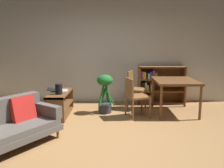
{
  "coord_description": "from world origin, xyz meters",
  "views": [
    {
      "loc": [
        0.19,
        -3.73,
        1.61
      ],
      "look_at": [
        0.21,
        0.72,
        0.83
      ],
      "focal_mm": 37.87,
      "sensor_mm": 36.0,
      "label": 1
    }
  ],
  "objects_px": {
    "desk_speaker": "(58,89)",
    "bookshelf": "(157,85)",
    "open_laptop": "(58,90)",
    "dining_table": "(174,83)",
    "dining_chair_far": "(134,95)",
    "dining_chair_near": "(133,87)",
    "potted_floor_plant": "(104,91)",
    "media_console": "(59,104)"
  },
  "relations": [
    {
      "from": "desk_speaker",
      "to": "bookshelf",
      "type": "relative_size",
      "value": 0.18
    },
    {
      "from": "open_laptop",
      "to": "dining_table",
      "type": "bearing_deg",
      "value": 1.54
    },
    {
      "from": "desk_speaker",
      "to": "dining_chair_far",
      "type": "distance_m",
      "value": 1.63
    },
    {
      "from": "bookshelf",
      "to": "open_laptop",
      "type": "bearing_deg",
      "value": -157.84
    },
    {
      "from": "open_laptop",
      "to": "dining_chair_near",
      "type": "height_order",
      "value": "dining_chair_near"
    },
    {
      "from": "dining_chair_near",
      "to": "dining_table",
      "type": "bearing_deg",
      "value": -21.35
    },
    {
      "from": "open_laptop",
      "to": "potted_floor_plant",
      "type": "distance_m",
      "value": 1.05
    },
    {
      "from": "dining_table",
      "to": "dining_chair_near",
      "type": "distance_m",
      "value": 0.98
    },
    {
      "from": "media_console",
      "to": "desk_speaker",
      "type": "bearing_deg",
      "value": -81.78
    },
    {
      "from": "media_console",
      "to": "bookshelf",
      "type": "bearing_deg",
      "value": 24.43
    },
    {
      "from": "media_console",
      "to": "bookshelf",
      "type": "distance_m",
      "value": 2.63
    },
    {
      "from": "desk_speaker",
      "to": "potted_floor_plant",
      "type": "distance_m",
      "value": 1.05
    },
    {
      "from": "open_laptop",
      "to": "bookshelf",
      "type": "xyz_separation_m",
      "value": [
        2.43,
        0.99,
        -0.05
      ]
    },
    {
      "from": "dining_table",
      "to": "dining_chair_far",
      "type": "relative_size",
      "value": 1.32
    },
    {
      "from": "desk_speaker",
      "to": "dining_chair_far",
      "type": "xyz_separation_m",
      "value": [
        1.62,
        0.06,
        -0.14
      ]
    },
    {
      "from": "desk_speaker",
      "to": "dining_chair_near",
      "type": "height_order",
      "value": "dining_chair_near"
    },
    {
      "from": "potted_floor_plant",
      "to": "dining_chair_near",
      "type": "distance_m",
      "value": 0.78
    },
    {
      "from": "potted_floor_plant",
      "to": "bookshelf",
      "type": "distance_m",
      "value": 1.66
    },
    {
      "from": "potted_floor_plant",
      "to": "dining_chair_far",
      "type": "bearing_deg",
      "value": -27.46
    },
    {
      "from": "desk_speaker",
      "to": "dining_table",
      "type": "bearing_deg",
      "value": 8.71
    },
    {
      "from": "media_console",
      "to": "open_laptop",
      "type": "bearing_deg",
      "value": 115.52
    },
    {
      "from": "open_laptop",
      "to": "desk_speaker",
      "type": "height_order",
      "value": "desk_speaker"
    },
    {
      "from": "potted_floor_plant",
      "to": "bookshelf",
      "type": "xyz_separation_m",
      "value": [
        1.39,
        0.91,
        -0.02
      ]
    },
    {
      "from": "media_console",
      "to": "dining_table",
      "type": "xyz_separation_m",
      "value": [
        2.6,
        0.16,
        0.44
      ]
    },
    {
      "from": "open_laptop",
      "to": "dining_table",
      "type": "xyz_separation_m",
      "value": [
        2.65,
        0.07,
        0.15
      ]
    },
    {
      "from": "media_console",
      "to": "dining_chair_near",
      "type": "distance_m",
      "value": 1.8
    },
    {
      "from": "desk_speaker",
      "to": "dining_chair_near",
      "type": "relative_size",
      "value": 0.24
    },
    {
      "from": "desk_speaker",
      "to": "dining_table",
      "type": "height_order",
      "value": "dining_table"
    },
    {
      "from": "dining_chair_near",
      "to": "dining_chair_far",
      "type": "relative_size",
      "value": 1.08
    },
    {
      "from": "dining_table",
      "to": "dining_chair_far",
      "type": "height_order",
      "value": "dining_chair_far"
    },
    {
      "from": "desk_speaker",
      "to": "open_laptop",
      "type": "bearing_deg",
      "value": 103.56
    },
    {
      "from": "media_console",
      "to": "desk_speaker",
      "type": "relative_size",
      "value": 5.35
    },
    {
      "from": "potted_floor_plant",
      "to": "dining_chair_near",
      "type": "bearing_deg",
      "value": 25.83
    },
    {
      "from": "open_laptop",
      "to": "media_console",
      "type": "bearing_deg",
      "value": -64.48
    },
    {
      "from": "desk_speaker",
      "to": "dining_chair_near",
      "type": "distance_m",
      "value": 1.83
    },
    {
      "from": "media_console",
      "to": "potted_floor_plant",
      "type": "height_order",
      "value": "potted_floor_plant"
    },
    {
      "from": "bookshelf",
      "to": "dining_chair_near",
      "type": "bearing_deg",
      "value": -140.17
    },
    {
      "from": "dining_table",
      "to": "dining_chair_far",
      "type": "distance_m",
      "value": 1.02
    },
    {
      "from": "dining_table",
      "to": "potted_floor_plant",
      "type": "bearing_deg",
      "value": 179.67
    },
    {
      "from": "media_console",
      "to": "dining_chair_near",
      "type": "height_order",
      "value": "dining_chair_near"
    },
    {
      "from": "open_laptop",
      "to": "dining_table",
      "type": "height_order",
      "value": "dining_table"
    },
    {
      "from": "open_laptop",
      "to": "potted_floor_plant",
      "type": "bearing_deg",
      "value": 4.41
    }
  ]
}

